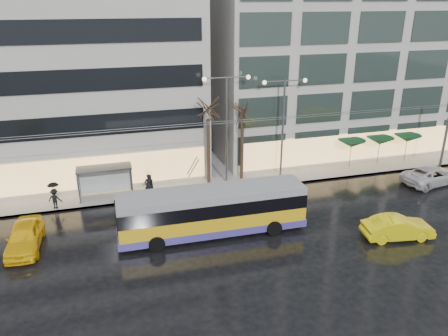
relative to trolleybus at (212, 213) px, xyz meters
name	(u,v)px	position (x,y,z in m)	size (l,w,h in m)	color
ground	(244,252)	(1.29, -2.80, -1.57)	(140.00, 140.00, 0.00)	black
sidewalk	(217,169)	(3.29, 11.20, -1.49)	(80.00, 10.00, 0.15)	gray
kerb	(232,190)	(3.29, 6.25, -1.49)	(80.00, 0.10, 0.15)	slate
building_right	(363,21)	(20.29, 16.20, 11.08)	(32.00, 14.00, 25.00)	#A8A6A1
trolleybus	(212,213)	(0.00, 0.00, 0.00)	(12.53, 4.96, 5.79)	gold
catenary	(224,148)	(2.29, 5.14, 2.69)	(42.24, 5.12, 7.00)	#595B60
bus_shelter	(100,175)	(-7.09, 7.89, 0.39)	(4.20, 1.60, 2.51)	#595B60
street_lamp_near	(227,115)	(3.29, 8.00, 4.42)	(3.96, 0.36, 9.03)	#595B60
street_lamp_far	(283,115)	(8.29, 8.00, 4.15)	(3.96, 0.36, 8.53)	#595B60
tree_a	(208,103)	(1.79, 8.20, 5.52)	(3.20, 3.20, 8.40)	black
tree_b	(243,108)	(4.79, 8.40, 4.83)	(3.20, 3.20, 7.70)	black
parasol_a	(351,144)	(15.29, 8.20, 0.88)	(2.50, 2.50, 2.65)	#595B60
parasol_b	(380,141)	(18.29, 8.20, 0.88)	(2.50, 2.50, 2.65)	#595B60
parasol_c	(407,138)	(21.29, 8.20, 0.88)	(2.50, 2.50, 2.65)	#595B60
taxi_a	(25,237)	(-11.90, 1.45, -0.74)	(1.95, 4.86, 1.65)	yellow
taxi_b	(398,228)	(11.60, -3.94, -0.80)	(1.62, 4.63, 1.53)	yellow
sedan_silver	(431,175)	(20.12, 3.11, -0.81)	(2.52, 5.46, 1.52)	silver
pedestrian_a	(148,180)	(-3.45, 6.84, 0.00)	(1.12, 1.13, 2.19)	black
pedestrian_b	(149,184)	(-3.33, 7.36, -0.61)	(0.94, 0.83, 1.61)	black
pedestrian_c	(54,195)	(-10.44, 6.60, -0.30)	(1.15, 1.03, 2.11)	black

